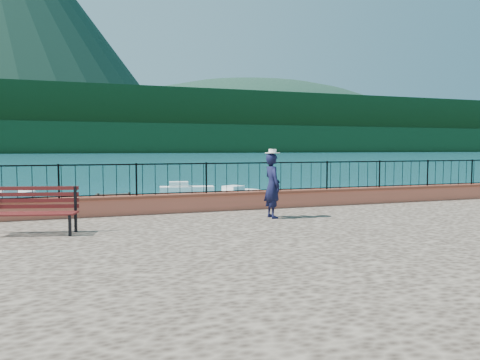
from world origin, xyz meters
TOP-DOWN VIEW (x-y plane):
  - ground at (0.00, 0.00)m, footprint 2000.00×2000.00m
  - promenade at (0.00, -6.00)m, footprint 30.00×20.00m
  - parapet at (0.00, 3.70)m, footprint 28.00×0.46m
  - railing at (0.00, 3.70)m, footprint 27.00×0.05m
  - dock at (-2.00, 12.00)m, footprint 2.00×16.00m
  - far_forest at (0.00, 300.00)m, footprint 900.00×60.00m
  - foothills at (0.00, 360.00)m, footprint 900.00×120.00m
  - companion_hill at (220.00, 560.00)m, footprint 448.00×384.00m
  - park_bench at (-5.23, 1.17)m, footprint 2.10×1.14m
  - person at (1.10, 1.65)m, footprint 0.46×0.69m
  - hat at (1.10, 1.65)m, footprint 0.44×0.44m
  - boat_0 at (-5.99, 9.55)m, footprint 4.01×2.50m
  - boat_1 at (3.78, 9.42)m, footprint 3.59×3.43m
  - boat_2 at (5.92, 18.09)m, footprint 3.52×2.81m
  - boat_3 at (-8.03, 21.31)m, footprint 2.98×3.76m
  - boat_4 at (3.52, 22.50)m, footprint 4.05×2.01m

SIDE VIEW (x-z plane):
  - ground at x=0.00m, z-range 0.00..0.00m
  - companion_hill at x=220.00m, z-range -90.00..90.00m
  - dock at x=-2.00m, z-range 0.00..0.30m
  - boat_0 at x=-5.99m, z-range 0.00..0.80m
  - boat_1 at x=3.78m, z-range 0.00..0.80m
  - boat_2 at x=5.92m, z-range 0.00..0.80m
  - boat_3 at x=-8.03m, z-range 0.00..0.80m
  - boat_4 at x=3.52m, z-range 0.00..0.80m
  - promenade at x=0.00m, z-range 0.00..1.20m
  - parapet at x=0.00m, z-range 1.20..1.78m
  - park_bench at x=-5.23m, z-range 0.97..2.08m
  - person at x=1.10m, z-range 1.20..3.08m
  - railing at x=0.00m, z-range 1.78..2.73m
  - hat at x=1.10m, z-range 3.08..3.20m
  - far_forest at x=0.00m, z-range 0.00..18.00m
  - foothills at x=0.00m, z-range 0.00..44.00m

